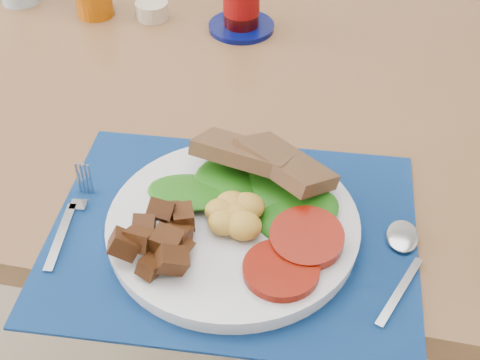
{
  "coord_description": "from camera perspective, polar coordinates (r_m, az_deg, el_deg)",
  "views": [
    {
      "loc": [
        0.31,
        -0.7,
        1.34
      ],
      "look_at": [
        0.19,
        -0.11,
        0.8
      ],
      "focal_mm": 50.0,
      "sensor_mm": 36.0,
      "label": 1
    }
  ],
  "objects": [
    {
      "name": "ramekin",
      "position": [
        1.26,
        -7.52,
        14.18
      ],
      "size": [
        0.06,
        0.06,
        0.03
      ],
      "primitive_type": "cylinder",
      "color": "beige",
      "rests_on": "table"
    },
    {
      "name": "fork",
      "position": [
        0.86,
        -14.12,
        -3.01
      ],
      "size": [
        0.03,
        0.16,
        0.0
      ],
      "rotation": [
        0.0,
        0.0,
        0.14
      ],
      "color": "#B2B5BA",
      "rests_on": "placemat"
    },
    {
      "name": "jam_on_saucer",
      "position": [
        1.2,
        0.12,
        14.73
      ],
      "size": [
        0.12,
        0.12,
        0.11
      ],
      "color": "#040B4F",
      "rests_on": "table"
    },
    {
      "name": "breakfast_plate",
      "position": [
        0.8,
        -1.08,
        -3.58
      ],
      "size": [
        0.3,
        0.3,
        0.07
      ],
      "rotation": [
        0.0,
        0.0,
        -0.36
      ],
      "color": "silver",
      "rests_on": "placemat"
    },
    {
      "name": "table",
      "position": [
        1.17,
        -5.88,
        6.05
      ],
      "size": [
        1.4,
        0.9,
        0.75
      ],
      "color": "brown",
      "rests_on": "ground"
    },
    {
      "name": "spoon",
      "position": [
        0.81,
        13.61,
        -6.18
      ],
      "size": [
        0.05,
        0.17,
        0.0
      ],
      "rotation": [
        0.0,
        0.0,
        -0.37
      ],
      "color": "#B2B5BA",
      "rests_on": "placemat"
    },
    {
      "name": "placemat",
      "position": [
        0.82,
        -0.59,
        -4.56
      ],
      "size": [
        0.47,
        0.38,
        0.0
      ],
      "primitive_type": "cube",
      "rotation": [
        0.0,
        0.0,
        0.07
      ],
      "color": "black",
      "rests_on": "table"
    }
  ]
}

